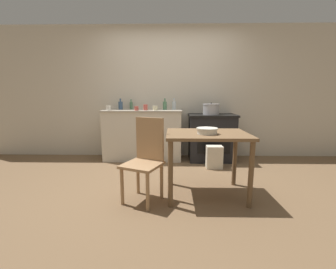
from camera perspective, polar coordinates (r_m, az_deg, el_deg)
ground_plane at (r=3.18m, az=-0.19°, el=-12.60°), size 14.00×14.00×0.00m
wall_back at (r=4.53m, az=0.29°, el=10.58°), size 8.00×0.07×2.55m
counter_cabinet at (r=4.33m, az=-6.40°, el=-0.03°), size 1.48×0.55×0.95m
stove at (r=4.34m, az=10.96°, el=-0.66°), size 0.87×0.61×0.87m
work_table at (r=2.73m, az=9.84°, el=-2.14°), size 0.96×0.74×0.78m
chair at (r=2.63m, az=-5.75°, el=-5.84°), size 0.53×0.53×0.96m
flour_sack at (r=3.90m, az=11.65°, el=-5.62°), size 0.27×0.19×0.38m
stock_pot at (r=4.19m, az=10.90°, el=6.34°), size 0.30×0.30×0.22m
mixing_bowl_large at (r=2.62m, az=9.91°, el=1.01°), size 0.25×0.25×0.07m
bottle_far_left at (r=4.43m, az=-11.95°, el=7.27°), size 0.08×0.08×0.21m
bottle_left at (r=4.49m, az=-9.34°, el=7.30°), size 0.06×0.06×0.19m
bottle_mid_left at (r=4.29m, az=-0.80°, el=7.42°), size 0.07×0.07×0.21m
bottle_center_left at (r=4.35m, az=1.55°, el=7.46°), size 0.07×0.07×0.22m
cup_center at (r=4.10m, az=-8.01°, el=6.60°), size 0.07×0.07×0.08m
cup_center_right at (r=4.15m, az=-5.72°, el=6.88°), size 0.08×0.08×0.10m
cup_mid_right at (r=4.14m, az=-3.25°, el=6.71°), size 0.09×0.09×0.08m
cup_right at (r=4.23m, az=-14.89°, el=6.51°), size 0.08×0.08×0.08m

